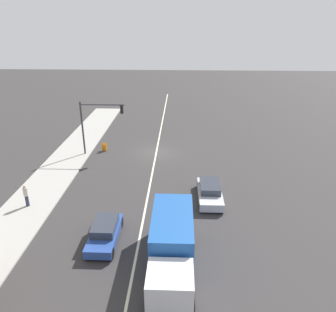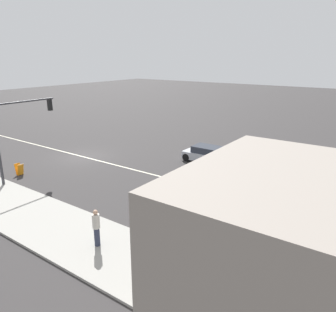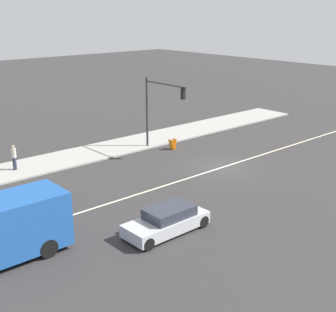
# 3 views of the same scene
# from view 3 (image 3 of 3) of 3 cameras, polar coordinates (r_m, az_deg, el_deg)

# --- Properties ---
(lane_marking_center) EXTENTS (0.16, 60.00, 0.01)m
(lane_marking_center) POSITION_cam_3_polar(r_m,az_deg,el_deg) (33.76, 6.75, -1.34)
(lane_marking_center) COLOR beige
(lane_marking_center) RESTS_ON ground
(traffic_signal_main) EXTENTS (4.59, 0.34, 5.60)m
(traffic_signal_main) POSITION_cam_3_polar(r_m,az_deg,el_deg) (36.41, -1.17, 6.52)
(traffic_signal_main) COLOR #333338
(traffic_signal_main) RESTS_ON sidewalk_right
(pedestrian) EXTENTS (0.34, 0.34, 1.77)m
(pedestrian) POSITION_cam_3_polar(r_m,az_deg,el_deg) (34.08, -18.27, -0.09)
(pedestrian) COLOR #282D42
(pedestrian) RESTS_ON sidewalk_right
(warning_aframe_sign) EXTENTS (0.45, 0.53, 0.84)m
(warning_aframe_sign) POSITION_cam_3_polar(r_m,az_deg,el_deg) (37.63, 0.56, 1.45)
(warning_aframe_sign) COLOR orange
(warning_aframe_sign) RESTS_ON ground
(sedan_silver) EXTENTS (1.84, 4.51, 1.33)m
(sedan_silver) POSITION_cam_3_polar(r_m,az_deg,el_deg) (23.83, -0.12, -7.90)
(sedan_silver) COLOR #B7BABF
(sedan_silver) RESTS_ON ground
(coupe_blue) EXTENTS (1.73, 4.17, 1.30)m
(coupe_blue) POSITION_cam_3_polar(r_m,az_deg,el_deg) (26.92, -19.73, -5.93)
(coupe_blue) COLOR #284793
(coupe_blue) RESTS_ON ground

